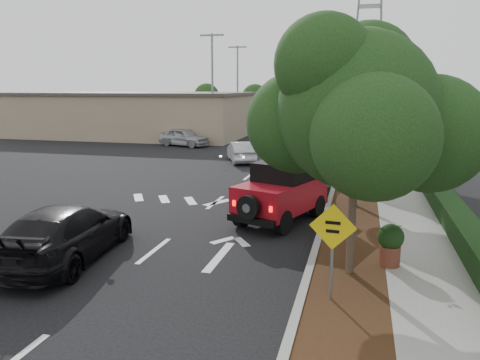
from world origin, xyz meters
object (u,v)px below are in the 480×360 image
(silver_suv_ahead, at_px, (301,179))
(speed_hump_sign, at_px, (332,239))
(red_jeep, at_px, (284,191))
(black_suv_oncoming, at_px, (66,232))

(silver_suv_ahead, bearing_deg, speed_hump_sign, -78.64)
(red_jeep, bearing_deg, black_suv_oncoming, -114.50)
(red_jeep, bearing_deg, silver_suv_ahead, 109.19)
(speed_hump_sign, bearing_deg, silver_suv_ahead, 105.20)
(red_jeep, distance_m, speed_hump_sign, 6.63)
(red_jeep, height_order, silver_suv_ahead, red_jeep)
(red_jeep, relative_size, silver_suv_ahead, 0.94)
(red_jeep, distance_m, silver_suv_ahead, 4.45)
(red_jeep, relative_size, black_suv_oncoming, 0.82)
(silver_suv_ahead, distance_m, speed_hump_sign, 10.94)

